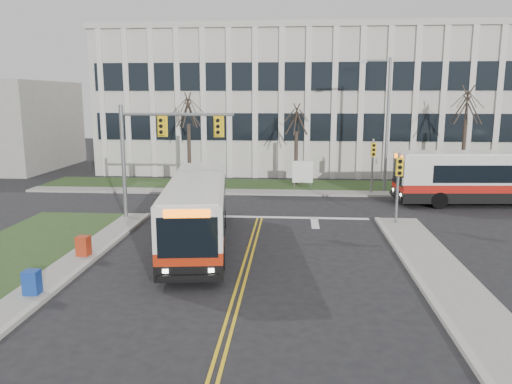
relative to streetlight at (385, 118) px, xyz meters
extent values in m
plane|color=black|center=(-8.03, -16.20, -5.19)|extent=(120.00, 120.00, 0.00)
cube|color=#9E9B93|center=(-15.03, -21.20, -5.12)|extent=(1.20, 26.00, 0.14)
cube|color=#9E9B93|center=(-0.53, -21.20, -5.12)|extent=(2.00, 26.00, 0.14)
cube|color=#9E9B93|center=(-3.03, -1.00, -5.12)|extent=(44.00, 1.60, 0.14)
cube|color=#2A441D|center=(-3.03, 1.80, -5.13)|extent=(44.00, 5.00, 0.12)
cube|color=beige|center=(-3.03, 13.80, 0.81)|extent=(40.00, 16.00, 12.00)
cylinder|color=slate|center=(-15.33, -9.00, -2.09)|extent=(0.22, 0.22, 6.20)
cylinder|color=slate|center=(-12.33, -9.00, 0.51)|extent=(6.00, 0.16, 0.16)
cube|color=yellow|center=(-13.13, -9.15, -0.09)|extent=(0.34, 0.24, 0.92)
cube|color=yellow|center=(-10.13, -9.15, -0.09)|extent=(0.34, 0.24, 0.92)
cylinder|color=slate|center=(-0.83, -9.20, -3.29)|extent=(0.14, 0.14, 3.80)
cube|color=yellow|center=(-0.83, -9.40, -2.09)|extent=(0.34, 0.24, 0.92)
cylinder|color=slate|center=(-0.83, -0.70, -3.29)|extent=(0.14, 0.14, 3.80)
cube|color=yellow|center=(-0.83, -0.90, -2.09)|extent=(0.34, 0.24, 0.92)
cylinder|color=slate|center=(0.17, 0.00, -0.59)|extent=(0.20, 0.20, 9.20)
cylinder|color=slate|center=(-0.73, 0.00, 3.81)|extent=(1.80, 0.14, 0.14)
cube|color=slate|center=(-1.63, 0.00, 3.76)|extent=(0.50, 0.25, 0.18)
cylinder|color=slate|center=(-6.13, 1.30, -4.69)|extent=(0.08, 0.08, 1.00)
cylinder|color=slate|center=(-4.93, 1.30, -4.69)|extent=(0.08, 0.08, 1.00)
cube|color=white|center=(-5.53, 1.30, -3.99)|extent=(1.50, 0.12, 1.60)
cylinder|color=#42352B|center=(-14.03, 1.80, -2.88)|extent=(0.28, 0.28, 4.62)
cylinder|color=#42352B|center=(-6.03, 2.00, -3.15)|extent=(0.28, 0.28, 4.09)
cylinder|color=#42352B|center=(5.97, 1.80, -2.72)|extent=(0.28, 0.28, 4.95)
cube|color=navy|center=(-14.83, -19.89, -4.72)|extent=(0.52, 0.47, 0.95)
cube|color=#A62F15|center=(-14.83, -15.76, -4.72)|extent=(0.54, 0.50, 0.95)
camera|label=1|loc=(-6.20, -34.98, 1.41)|focal=35.00mm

